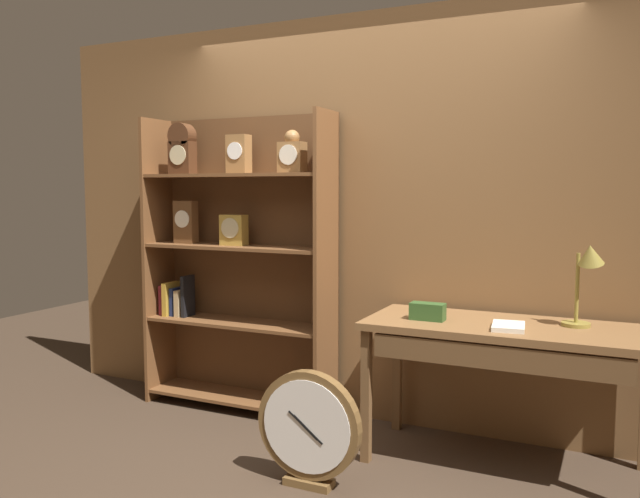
# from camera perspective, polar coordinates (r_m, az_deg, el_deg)

# --- Properties ---
(ground_plane) EXTENTS (10.00, 10.00, 0.00)m
(ground_plane) POSITION_cam_1_polar(r_m,az_deg,el_deg) (3.38, -3.72, -20.95)
(ground_plane) COLOR #3D2D21
(back_wood_panel) EXTENTS (4.80, 0.05, 2.60)m
(back_wood_panel) POSITION_cam_1_polar(r_m,az_deg,el_deg) (4.13, 4.32, 2.60)
(back_wood_panel) COLOR brown
(back_wood_panel) RESTS_ON ground
(bookshelf) EXTENTS (1.34, 0.34, 1.98)m
(bookshelf) POSITION_cam_1_polar(r_m,az_deg,el_deg) (4.39, -7.54, -0.67)
(bookshelf) COLOR brown
(bookshelf) RESTS_ON ground
(workbench) EXTENTS (1.48, 0.64, 0.78)m
(workbench) POSITION_cam_1_polar(r_m,az_deg,el_deg) (3.58, 16.05, -7.86)
(workbench) COLOR brown
(workbench) RESTS_ON ground
(desk_lamp) EXTENTS (0.21, 0.21, 0.45)m
(desk_lamp) POSITION_cam_1_polar(r_m,az_deg,el_deg) (3.56, 22.59, -1.78)
(desk_lamp) COLOR olive
(desk_lamp) RESTS_ON workbench
(toolbox_small) EXTENTS (0.19, 0.09, 0.09)m
(toolbox_small) POSITION_cam_1_polar(r_m,az_deg,el_deg) (3.59, 9.53, -5.49)
(toolbox_small) COLOR #2D5123
(toolbox_small) RESTS_ON workbench
(open_repair_manual) EXTENTS (0.19, 0.24, 0.02)m
(open_repair_manual) POSITION_cam_1_polar(r_m,az_deg,el_deg) (3.46, 16.38, -6.61)
(open_repair_manual) COLOR silver
(open_repair_manual) RESTS_ON workbench
(round_clock_large) EXTENTS (0.56, 0.11, 0.60)m
(round_clock_large) POSITION_cam_1_polar(r_m,az_deg,el_deg) (3.34, -1.01, -15.60)
(round_clock_large) COLOR brown
(round_clock_large) RESTS_ON ground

